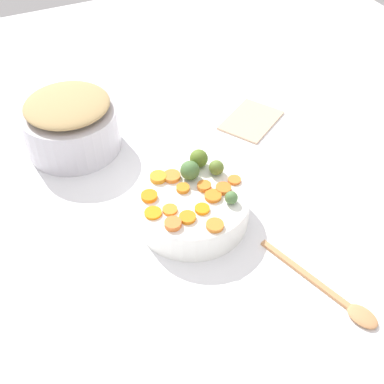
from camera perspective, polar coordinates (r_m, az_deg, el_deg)
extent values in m
cube|color=white|center=(1.14, -2.24, -2.50)|extent=(2.40, 2.40, 0.02)
cylinder|color=white|center=(1.09, 0.00, -1.74)|extent=(0.25, 0.25, 0.07)
cylinder|color=#BDBAC2|center=(1.30, -13.83, 7.15)|extent=(0.24, 0.24, 0.11)
ellipsoid|color=tan|center=(1.26, -14.41, 9.86)|extent=(0.21, 0.21, 0.03)
cylinder|color=orange|center=(1.10, -3.96, 1.74)|extent=(0.05, 0.05, 0.01)
cylinder|color=orange|center=(1.10, -2.36, 1.84)|extent=(0.06, 0.06, 0.01)
cylinder|color=orange|center=(1.02, -4.57, -2.45)|extent=(0.04, 0.04, 0.01)
cylinder|color=orange|center=(1.07, -1.07, 0.44)|extent=(0.04, 0.04, 0.01)
cylinder|color=orange|center=(1.07, 3.68, 0.41)|extent=(0.05, 0.05, 0.01)
cylinder|color=orange|center=(1.05, 2.46, -0.47)|extent=(0.05, 0.05, 0.01)
cylinder|color=orange|center=(0.99, 2.69, -3.90)|extent=(0.05, 0.05, 0.01)
cylinder|color=orange|center=(1.03, 1.19, -1.99)|extent=(0.04, 0.04, 0.01)
cylinder|color=orange|center=(1.06, -5.01, -0.48)|extent=(0.05, 0.05, 0.01)
cylinder|color=orange|center=(1.01, -0.53, -2.98)|extent=(0.05, 0.05, 0.01)
cylinder|color=orange|center=(1.00, -2.24, -3.72)|extent=(0.05, 0.05, 0.01)
cylinder|color=orange|center=(1.09, 4.97, 1.40)|extent=(0.04, 0.04, 0.01)
cylinder|color=orange|center=(1.07, 1.43, 0.68)|extent=(0.03, 0.03, 0.01)
cylinder|color=orange|center=(1.03, -2.59, -2.08)|extent=(0.03, 0.03, 0.01)
sphere|color=#476E38|center=(1.09, -0.25, 2.53)|extent=(0.04, 0.04, 0.04)
sphere|color=#5B742C|center=(1.10, 2.79, 2.94)|extent=(0.03, 0.03, 0.03)
sphere|color=#557024|center=(1.12, 0.80, 3.94)|extent=(0.04, 0.04, 0.04)
sphere|color=#4E753F|center=(1.04, 4.61, -0.65)|extent=(0.03, 0.03, 0.03)
cube|color=tan|center=(1.03, 13.08, -9.33)|extent=(0.08, 0.22, 0.01)
ellipsoid|color=tan|center=(1.00, 19.26, -13.54)|extent=(0.06, 0.07, 0.01)
cube|color=#D0AB8A|center=(1.40, 6.91, 8.30)|extent=(0.21, 0.20, 0.01)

